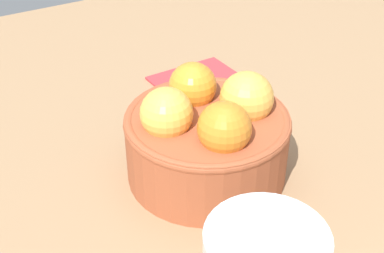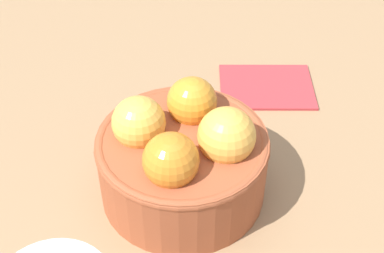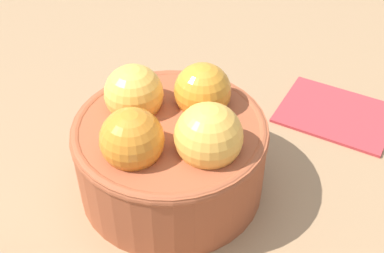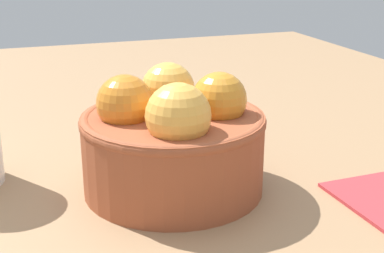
# 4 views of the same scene
# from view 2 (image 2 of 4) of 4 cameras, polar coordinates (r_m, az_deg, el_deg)

# --- Properties ---
(ground_plane) EXTENTS (1.40, 1.01, 0.04)m
(ground_plane) POSITION_cam_2_polar(r_m,az_deg,el_deg) (0.54, -0.91, -8.06)
(ground_plane) COLOR #997551
(terracotta_bowl) EXTENTS (0.15, 0.15, 0.10)m
(terracotta_bowl) POSITION_cam_2_polar(r_m,az_deg,el_deg) (0.49, -0.95, -3.10)
(terracotta_bowl) COLOR #9E4C2D
(terracotta_bowl) RESTS_ON ground_plane
(folded_napkin) EXTENTS (0.11, 0.09, 0.01)m
(folded_napkin) POSITION_cam_2_polar(r_m,az_deg,el_deg) (0.64, 7.66, 4.19)
(folded_napkin) COLOR #B23338
(folded_napkin) RESTS_ON ground_plane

